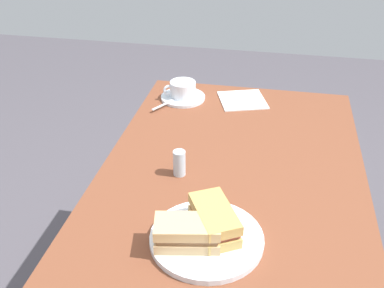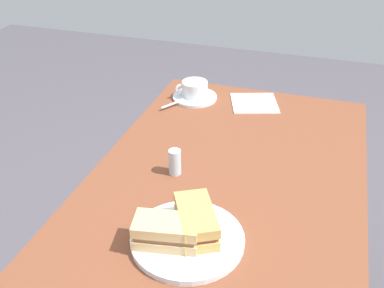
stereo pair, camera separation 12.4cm
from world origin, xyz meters
TOP-DOWN VIEW (x-y plane):
  - dining_table at (0.00, 0.00)m, footprint 1.31×0.69m
  - sandwich_plate at (0.15, -0.02)m, footprint 0.24×0.24m
  - sandwich_front at (0.13, -0.01)m, footprint 0.16×0.13m
  - sandwich_back at (0.18, -0.06)m, footprint 0.09×0.14m
  - coffee_saucer at (-0.52, -0.22)m, footprint 0.15×0.15m
  - coffee_cup at (-0.52, -0.22)m, footprint 0.09×0.11m
  - spoon at (-0.45, -0.26)m, footprint 0.09×0.06m
  - napkin at (-0.54, -0.01)m, footprint 0.19×0.19m
  - salt_shaker at (-0.08, -0.13)m, footprint 0.03×0.03m

SIDE VIEW (x-z plane):
  - dining_table at x=0.00m, z-range 0.25..0.96m
  - napkin at x=-0.54m, z-range 0.71..0.71m
  - coffee_saucer at x=-0.52m, z-range 0.71..0.72m
  - sandwich_plate at x=0.15m, z-range 0.71..0.72m
  - spoon at x=-0.45m, z-range 0.72..0.72m
  - salt_shaker at x=-0.08m, z-range 0.71..0.78m
  - coffee_cup at x=-0.52m, z-range 0.72..0.77m
  - sandwich_back at x=0.18m, z-range 0.72..0.78m
  - sandwich_front at x=0.13m, z-range 0.72..0.78m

